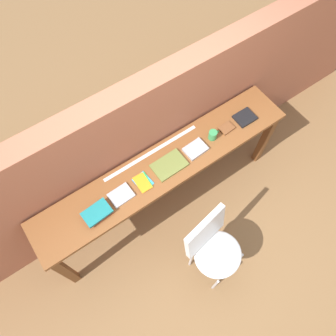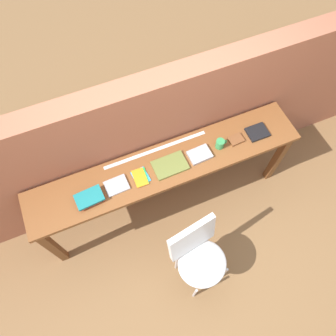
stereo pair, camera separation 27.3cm
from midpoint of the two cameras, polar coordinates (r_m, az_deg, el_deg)
ground_plane at (r=3.57m, az=3.79°, el=-10.13°), size 40.00×40.00×0.00m
brick_wall_back at (r=3.08m, az=-0.29°, el=4.82°), size 6.00×0.20×1.59m
sideboard at (r=2.98m, az=2.24°, el=-0.86°), size 2.50×0.44×0.88m
chair_white_moulded at (r=2.97m, az=8.06°, el=-15.00°), size 0.51×0.52×0.89m
book_stack_leftmost at (r=2.73m, az=-10.75°, el=-5.45°), size 0.24×0.16×0.06m
magazine_cycling at (r=2.77m, az=-6.19°, el=-3.33°), size 0.20×0.16×0.02m
pamphlet_pile_colourful at (r=2.79m, az=-2.04°, el=-1.87°), size 0.14×0.18×0.01m
book_open_centre at (r=2.84m, az=3.10°, el=0.21°), size 0.30×0.20×0.02m
book_grey_hardcover at (r=2.91m, az=8.22°, el=2.07°), size 0.20×0.15×0.03m
mug at (r=2.96m, az=11.70°, el=3.93°), size 0.11×0.08×0.09m
leather_journal_brown at (r=3.06m, az=14.28°, el=4.60°), size 0.14×0.11×0.02m
book_repair_rightmost at (r=3.15m, az=17.72°, el=5.74°), size 0.19×0.16×0.03m
ruler_metal_back_edge at (r=2.92m, az=0.48°, el=2.94°), size 0.97×0.03×0.00m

